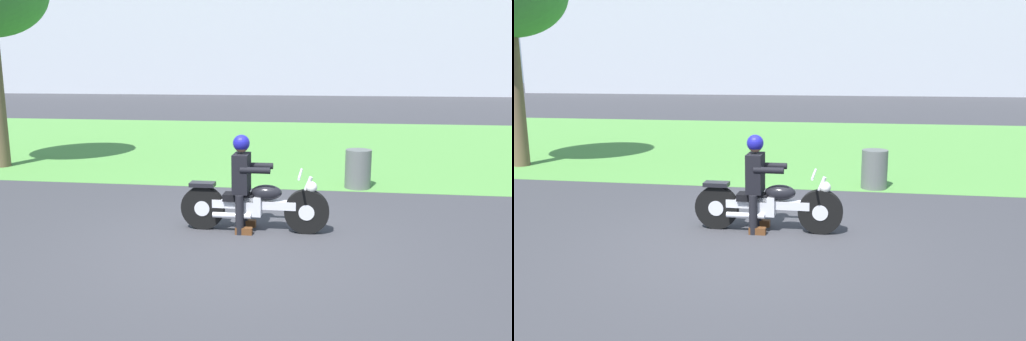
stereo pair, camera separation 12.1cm
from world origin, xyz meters
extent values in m
plane|color=#38383D|center=(0.00, 0.00, 0.00)|extent=(120.00, 120.00, 0.00)
cube|color=#549342|center=(0.00, 9.32, 0.00)|extent=(60.00, 12.00, 0.01)
cube|color=#B2B7C1|center=(4.60, 39.58, 6.50)|extent=(63.61, 8.00, 13.01)
cylinder|color=black|center=(0.92, 0.73, 0.32)|extent=(0.64, 0.12, 0.64)
cylinder|color=silver|center=(0.92, 0.73, 0.32)|extent=(0.22, 0.14, 0.22)
cylinder|color=black|center=(-0.58, 0.74, 0.32)|extent=(0.64, 0.12, 0.64)
cylinder|color=silver|center=(-0.58, 0.74, 0.32)|extent=(0.22, 0.14, 0.22)
cube|color=silver|center=(0.17, 0.73, 0.40)|extent=(1.21, 0.15, 0.12)
cube|color=silver|center=(0.12, 0.73, 0.38)|extent=(0.32, 0.24, 0.28)
ellipsoid|color=black|center=(0.35, 0.73, 0.58)|extent=(0.44, 0.24, 0.22)
cube|color=black|center=(-0.05, 0.73, 0.50)|extent=(0.44, 0.24, 0.10)
cube|color=black|center=(-0.58, 0.74, 0.67)|extent=(0.36, 0.20, 0.06)
cylinder|color=silver|center=(0.87, 0.73, 0.57)|extent=(0.25, 0.05, 0.53)
cylinder|color=silver|center=(0.82, 0.73, 0.86)|extent=(0.04, 0.66, 0.04)
sphere|color=white|center=(0.98, 0.73, 0.68)|extent=(0.16, 0.16, 0.16)
cylinder|color=silver|center=(-0.13, 0.59, 0.26)|extent=(0.55, 0.08, 0.08)
cylinder|color=black|center=(-0.01, 0.91, 0.28)|extent=(0.12, 0.12, 0.57)
cube|color=#593319|center=(0.05, 0.91, 0.05)|extent=(0.24, 0.10, 0.10)
cylinder|color=black|center=(-0.01, 0.55, 0.28)|extent=(0.12, 0.12, 0.57)
cube|color=#593319|center=(0.05, 0.55, 0.05)|extent=(0.24, 0.10, 0.10)
cube|color=black|center=(-0.01, 0.73, 0.85)|extent=(0.22, 0.38, 0.56)
cylinder|color=black|center=(0.21, 0.90, 0.93)|extent=(0.42, 0.09, 0.09)
cylinder|color=black|center=(0.21, 0.56, 0.93)|extent=(0.42, 0.09, 0.09)
sphere|color=#996B4C|center=(-0.01, 0.73, 1.25)|extent=(0.20, 0.20, 0.20)
sphere|color=navy|center=(-0.01, 0.73, 1.28)|extent=(0.24, 0.24, 0.24)
cylinder|color=brown|center=(-6.43, 4.70, 1.55)|extent=(0.37, 0.37, 3.10)
cylinder|color=#595E5B|center=(1.80, 3.65, 0.38)|extent=(0.50, 0.50, 0.75)
camera|label=1|loc=(1.18, -6.28, 2.34)|focal=35.93mm
camera|label=2|loc=(1.30, -6.27, 2.34)|focal=35.93mm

